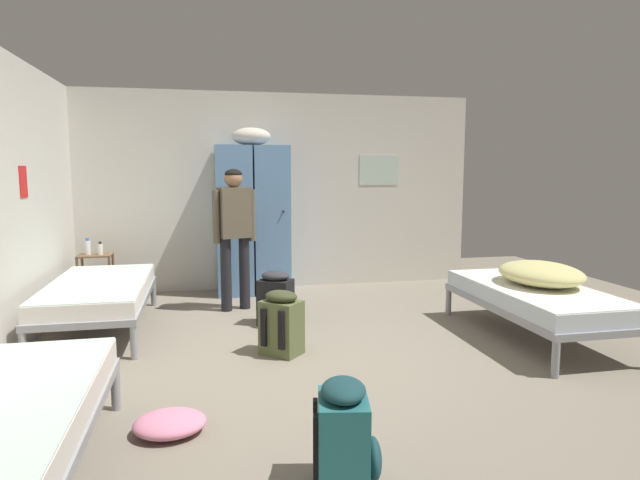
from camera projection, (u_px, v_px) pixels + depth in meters
The scene contains 14 objects.
ground_plane at pixel (327, 356), 4.59m from camera, with size 9.01×9.01×0.00m, color gray.
room_backdrop at pixel (167, 198), 5.48m from camera, with size 5.21×5.69×2.54m.
locker_bank at pixel (253, 217), 6.85m from camera, with size 0.90×0.55×2.07m.
shelf_unit at pixel (96, 273), 6.43m from camera, with size 0.38×0.30×0.57m.
bed_left_rear at pixel (99, 292), 5.28m from camera, with size 0.90×1.90×0.49m.
bed_right at pixel (535, 298), 5.05m from camera, with size 0.90×1.90×0.49m.
bedding_heap at pixel (541, 273), 5.09m from camera, with size 0.70×0.90×0.21m.
person_traveler at pixel (234, 226), 6.01m from camera, with size 0.47×0.29×1.56m.
water_bottle at pixel (88, 247), 6.39m from camera, with size 0.06×0.06×0.19m.
lotion_bottle at pixel (100, 249), 6.37m from camera, with size 0.06×0.06×0.15m.
backpack_olive at pixel (282, 324), 4.63m from camera, with size 0.42×0.42×0.55m.
backpack_teal at pixel (345, 437), 2.67m from camera, with size 0.38×0.36×0.55m.
backpack_black at pixel (275, 300), 5.49m from camera, with size 0.40×0.41×0.55m.
clothes_pile_pink at pixel (170, 423), 3.25m from camera, with size 0.43×0.37×0.12m.
Camera 1 is at (-0.98, -4.32, 1.56)m, focal length 30.69 mm.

